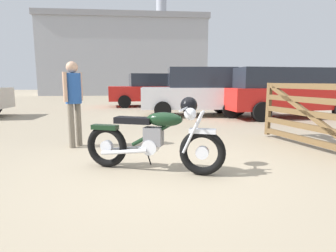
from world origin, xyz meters
TOP-DOWN VIEW (x-y plane):
  - ground_plane at (0.00, 0.00)m, footprint 80.00×80.00m
  - vintage_motorcycle at (-0.14, -0.05)m, footprint 2.02×0.79m
  - timber_gate at (2.87, 0.99)m, footprint 0.86×2.47m
  - bystander at (-1.75, 1.49)m, footprint 0.30×0.41m
  - blue_hatchback_right at (-0.61, 10.69)m, footprint 4.44×2.48m
  - pale_sedan_back at (4.40, 5.90)m, footprint 4.92×2.54m
  - dark_sedan_left at (1.29, 6.50)m, footprint 3.93×1.89m
  - industrial_building at (-3.59, 27.51)m, footprint 16.25×13.18m

SIDE VIEW (x-z plane):
  - ground_plane at x=0.00m, z-range 0.00..0.00m
  - vintage_motorcycle at x=-0.14m, z-range -0.04..1.03m
  - timber_gate at x=2.87m, z-range -0.10..1.50m
  - blue_hatchback_right at x=-0.61m, z-range 0.00..1.67m
  - dark_sedan_left at x=1.29m, z-range 0.03..1.81m
  - pale_sedan_back at x=4.40m, z-range 0.07..1.81m
  - bystander at x=-1.75m, z-range 0.19..1.85m
  - industrial_building at x=-3.59m, z-range -3.15..10.62m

